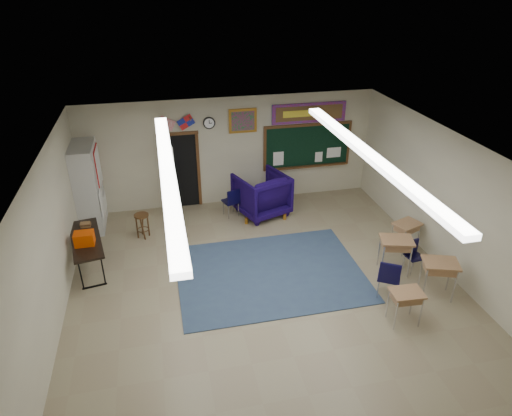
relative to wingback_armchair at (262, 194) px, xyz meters
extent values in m
plane|color=gray|center=(-0.66, -3.57, -0.57)|extent=(9.00, 9.00, 0.00)
cube|color=beige|center=(-0.66, 0.93, 0.93)|extent=(8.00, 0.04, 3.00)
cube|color=beige|center=(-4.66, -3.57, 0.93)|extent=(0.04, 9.00, 3.00)
cube|color=beige|center=(3.34, -3.57, 0.93)|extent=(0.04, 9.00, 3.00)
cube|color=silver|center=(-0.66, -3.57, 2.43)|extent=(8.00, 9.00, 0.04)
cube|color=#30465C|center=(-0.46, -2.77, -0.56)|extent=(4.00, 3.00, 0.02)
cube|color=black|center=(-2.06, 0.92, 0.48)|extent=(0.95, 0.04, 2.10)
cube|color=white|center=(-2.41, 0.48, 0.46)|extent=(0.35, 0.86, 2.05)
cube|color=#513017|center=(1.54, 0.90, 0.93)|extent=(2.55, 0.05, 1.30)
cube|color=black|center=(1.54, 0.88, 0.93)|extent=(2.40, 0.03, 1.15)
cube|color=#513017|center=(1.54, 0.84, 0.33)|extent=(2.40, 0.12, 0.04)
cube|color=red|center=(1.54, 0.90, 1.88)|extent=(2.10, 0.04, 0.55)
cube|color=brown|center=(1.54, 0.89, 1.88)|extent=(1.90, 0.03, 0.40)
cube|color=#A96F20|center=(-0.31, 0.90, 1.78)|extent=(0.75, 0.05, 0.65)
cube|color=#A51466|center=(-0.31, 0.88, 1.78)|extent=(0.62, 0.03, 0.52)
cylinder|color=black|center=(-1.21, 0.90, 1.78)|extent=(0.32, 0.05, 0.32)
cylinder|color=white|center=(-1.21, 0.88, 1.78)|extent=(0.26, 0.02, 0.26)
cube|color=#B6B6B1|center=(-4.38, 0.28, 0.53)|extent=(0.55, 1.25, 2.20)
imported|color=#110538|center=(0.00, 0.00, 0.00)|extent=(1.58, 1.60, 1.14)
cube|color=#A5744C|center=(2.20, -3.27, 0.23)|extent=(0.80, 0.68, 0.05)
cube|color=brown|center=(2.20, -3.27, 0.11)|extent=(0.69, 0.58, 0.14)
cube|color=#A5744C|center=(2.87, -2.53, 0.13)|extent=(0.72, 0.64, 0.04)
cube|color=brown|center=(2.87, -2.53, 0.03)|extent=(0.62, 0.54, 0.12)
cube|color=#A5744C|center=(1.59, -4.82, 0.11)|extent=(0.61, 0.47, 0.04)
cube|color=brown|center=(1.59, -4.82, 0.01)|extent=(0.53, 0.40, 0.12)
cube|color=#A5744C|center=(2.63, -4.24, 0.22)|extent=(0.81, 0.70, 0.05)
cube|color=brown|center=(2.63, -4.24, 0.11)|extent=(0.70, 0.60, 0.14)
cube|color=black|center=(-4.31, -1.65, 0.15)|extent=(0.91, 1.88, 0.05)
cube|color=#E94C04|center=(-4.29, -1.90, 0.31)|extent=(0.40, 0.30, 0.28)
cylinder|color=#4B2E16|center=(-3.15, -0.58, 0.03)|extent=(0.35, 0.35, 0.04)
torus|color=#4B2E16|center=(-3.15, -0.58, -0.36)|extent=(0.29, 0.29, 0.02)
camera|label=1|loc=(-2.55, -10.71, 5.33)|focal=32.00mm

